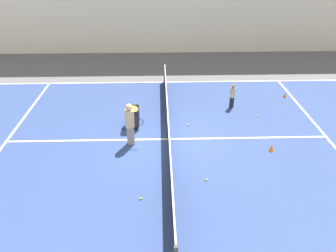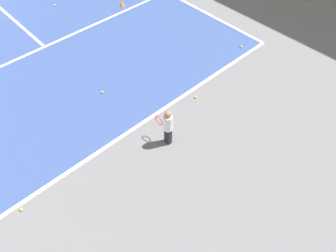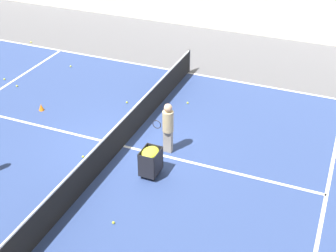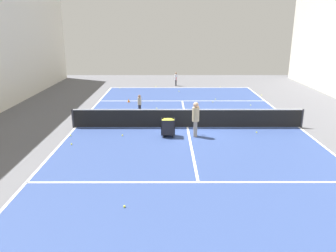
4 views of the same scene
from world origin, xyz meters
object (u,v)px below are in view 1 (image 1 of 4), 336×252
object	(u,v)px
ball_cart	(133,113)
child_midcourt	(232,94)
training_cone_1	(285,95)
training_cone_0	(272,148)
coach_at_net	(130,122)
tennis_net	(168,128)

from	to	relation	value
ball_cart	child_midcourt	bearing A→B (deg)	-68.86
ball_cart	training_cone_1	xyz separation A→B (m)	(2.68, -7.19, -0.49)
training_cone_0	training_cone_1	world-z (taller)	training_cone_0
coach_at_net	ball_cart	size ratio (longest dim) A/B	1.90
training_cone_0	training_cone_1	distance (m)	5.04
tennis_net	coach_at_net	xyz separation A→B (m)	(-0.28, 1.39, 0.45)
tennis_net	training_cone_1	distance (m)	6.88
ball_cart	training_cone_0	xyz separation A→B (m)	(-1.91, -5.12, -0.49)
ball_cart	training_cone_0	world-z (taller)	ball_cart
training_cone_0	coach_at_net	bearing A→B (deg)	83.04
coach_at_net	child_midcourt	bearing A→B (deg)	35.41
coach_at_net	training_cone_1	distance (m)	8.25
training_cone_1	coach_at_net	bearing A→B (deg)	118.91
tennis_net	training_cone_1	world-z (taller)	tennis_net
tennis_net	training_cone_0	bearing A→B (deg)	-103.71
tennis_net	ball_cart	distance (m)	1.72
child_midcourt	training_cone_0	distance (m)	3.72
tennis_net	ball_cart	world-z (taller)	tennis_net
ball_cart	training_cone_0	distance (m)	5.49
child_midcourt	training_cone_1	distance (m)	3.03
tennis_net	ball_cart	xyz separation A→B (m)	(1.01, 1.40, 0.11)
child_midcourt	coach_at_net	bearing A→B (deg)	6.31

